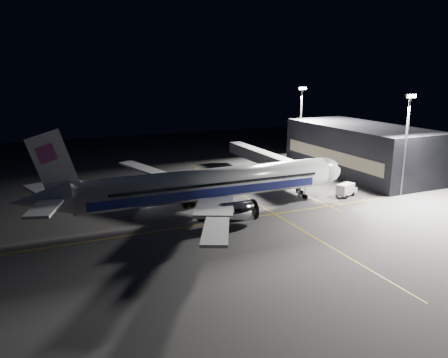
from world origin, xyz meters
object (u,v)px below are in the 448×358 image
Objects in this scene: floodlight_mast_north at (301,118)px; jet_bridge at (268,159)px; airliner at (205,185)px; safety_cone_b at (231,200)px; baggage_tug at (147,191)px; safety_cone_c at (164,194)px; service_truck at (347,189)px; safety_cone_a at (220,195)px; floodlight_mast_south at (406,136)px.

jet_bridge is at bearing -142.26° from floodlight_mast_north.
airliner is 89.39× the size of safety_cone_b.
baggage_tug is (-6.92, 15.60, -4.47)m from airliner.
airliner reaches higher than safety_cone_c.
jet_bridge is at bearing 2.82° from baggage_tug.
jet_bridge reaches higher than service_truck.
service_truck is at bearing -22.33° from safety_cone_a.
service_truck reaches higher than safety_cone_c.
safety_cone_b is at bearing -80.74° from safety_cone_a.
airliner is 42.13m from floodlight_mast_south.
jet_bridge is 19.90m from safety_cone_a.
jet_bridge is 21.45m from service_truck.
airliner is 2.97× the size of floodlight_mast_south.
safety_cone_a is at bearing 157.89° from floodlight_mast_south.
service_truck is 2.66× the size of baggage_tug.
floodlight_mast_north is 45.65m from safety_cone_b.
service_truck is 26.06m from safety_cone_a.
floodlight_mast_south is at bearing -90.00° from floodlight_mast_north.
baggage_tug is at bearing 140.34° from safety_cone_b.
floodlight_mast_south is (18.00, -24.07, 7.79)m from jet_bridge.
service_truck is at bearing -107.38° from floodlight_mast_north.
floodlight_mast_north is 37.08m from service_truck.
jet_bridge reaches higher than safety_cone_a.
airliner is 9.45m from safety_cone_b.
floodlight_mast_north is 34.90× the size of safety_cone_c.
baggage_tug reaches higher than safety_cone_a.
floodlight_mast_south is at bearing -26.10° from baggage_tug.
baggage_tug is (-29.99, -2.45, -3.89)m from jet_bridge.
floodlight_mast_north reaches higher than safety_cone_b.
baggage_tug is 3.56× the size of safety_cone_c.
baggage_tug is 3.07× the size of safety_cone_b.
baggage_tug is at bearing 152.37° from safety_cone_c.
service_truck is at bearing -3.42° from airliner.
safety_cone_c is (-26.93, -4.06, -4.29)m from jet_bridge.
jet_bridge is 62.65× the size of safety_cone_a.
floodlight_mast_north and floodlight_mast_south have the same top height.
baggage_tug is at bearing 155.75° from floodlight_mast_south.
jet_bridge is 1.66× the size of floodlight_mast_south.
safety_cone_c is at bearing 150.00° from safety_cone_a.
service_truck is at bearing -13.96° from safety_cone_b.
floodlight_mast_north is 43.82m from safety_cone_a.
floodlight_mast_south is 9.81× the size of baggage_tug.
safety_cone_b is 14.82m from safety_cone_c.
floodlight_mast_north is at bearing 21.82° from safety_cone_c.
safety_cone_c is (-3.86, 14.00, -4.87)m from airliner.
floodlight_mast_south reaches higher than baggage_tug.
jet_bridge is at bearing 41.30° from safety_cone_b.
floodlight_mast_south is 3.69× the size of service_truck.
floodlight_mast_south reaches higher than safety_cone_a.
airliner is 30.77m from service_truck.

